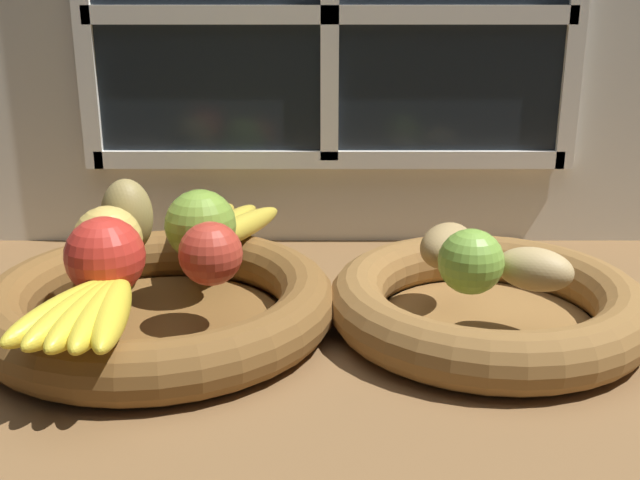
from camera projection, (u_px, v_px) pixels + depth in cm
name	position (u px, v px, depth cm)	size (l,w,h in cm)	color
ground_plane	(329.00, 336.00, 83.09)	(140.00, 90.00, 3.00)	brown
back_wall	(326.00, 38.00, 102.14)	(140.00, 4.60, 55.00)	silver
fruit_bowl_left	(156.00, 305.00, 80.56)	(37.16, 37.16, 5.88)	brown
fruit_bowl_right	(484.00, 304.00, 80.69)	(33.37, 33.37, 5.88)	brown
apple_red_front	(102.00, 257.00, 73.94)	(7.75, 7.75, 7.75)	red
apple_red_right	(207.00, 254.00, 76.66)	(6.46, 6.46, 6.46)	#B73828
apple_golden_left	(104.00, 241.00, 79.39)	(7.17, 7.17, 7.17)	#DBB756
apple_green_back	(197.00, 225.00, 83.59)	(7.80, 7.80, 7.80)	#7AA338
pear_brown	(124.00, 216.00, 85.56)	(5.71, 5.68, 8.49)	olive
banana_bunch_front	(87.00, 310.00, 67.54)	(11.06, 17.20, 3.04)	yellow
banana_bunch_back	(209.00, 228.00, 90.86)	(14.86, 19.27, 2.89)	gold
potato_small	(531.00, 269.00, 75.66)	(7.64, 4.65, 4.30)	tan
potato_oblong	(444.00, 245.00, 81.94)	(7.95, 5.17, 4.69)	#A38451
lime_near	(468.00, 261.00, 74.58)	(6.44, 6.44, 6.44)	#7AAD3D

